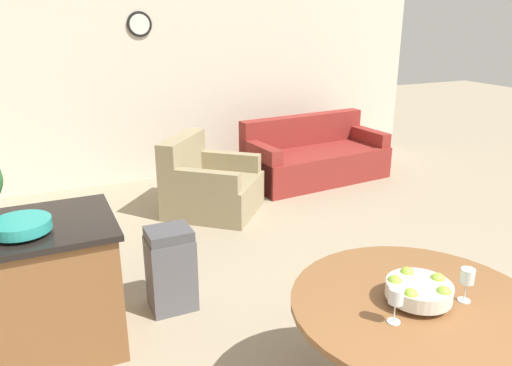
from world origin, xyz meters
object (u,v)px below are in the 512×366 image
object	(u,v)px
trash_bin	(171,269)
fruit_bowl	(419,290)
teal_bowl	(21,226)
wine_glass_right	(467,278)
kitchen_island	(17,294)
armchair	(209,187)
dining_table	(414,332)
wine_glass_left	(396,298)
couch	(314,158)

from	to	relation	value
trash_bin	fruit_bowl	bearing A→B (deg)	-63.14
teal_bowl	wine_glass_right	bearing A→B (deg)	-36.34
kitchen_island	teal_bowl	bearing A→B (deg)	-54.48
teal_bowl	armchair	size ratio (longest dim) A/B	0.27
dining_table	wine_glass_left	distance (m)	0.39
wine_glass_right	kitchen_island	bearing A→B (deg)	142.59
wine_glass_right	fruit_bowl	bearing A→B (deg)	158.10
dining_table	teal_bowl	world-z (taller)	teal_bowl
kitchen_island	couch	size ratio (longest dim) A/B	0.65
fruit_bowl	kitchen_island	distance (m)	2.46
trash_bin	dining_table	bearing A→B (deg)	-63.15
dining_table	trash_bin	bearing A→B (deg)	116.85
dining_table	wine_glass_right	size ratio (longest dim) A/B	7.08
fruit_bowl	couch	distance (m)	4.38
trash_bin	kitchen_island	bearing A→B (deg)	-172.11
wine_glass_right	teal_bowl	world-z (taller)	teal_bowl
wine_glass_right	couch	world-z (taller)	wine_glass_right
dining_table	fruit_bowl	xyz separation A→B (m)	(-0.00, 0.00, 0.25)
dining_table	armchair	size ratio (longest dim) A/B	1.00
wine_glass_right	trash_bin	bearing A→B (deg)	121.28
fruit_bowl	teal_bowl	bearing A→B (deg)	142.15
dining_table	wine_glass_left	world-z (taller)	wine_glass_left
wine_glass_right	kitchen_island	world-z (taller)	wine_glass_right
teal_bowl	kitchen_island	bearing A→B (deg)	125.52
teal_bowl	fruit_bowl	bearing A→B (deg)	-37.85
wine_glass_left	kitchen_island	size ratio (longest dim) A/B	0.14
armchair	couch	bearing A→B (deg)	-31.58
fruit_bowl	wine_glass_right	size ratio (longest dim) A/B	1.81
kitchen_island	teal_bowl	xyz separation A→B (m)	(0.09, -0.13, 0.51)
wine_glass_right	trash_bin	distance (m)	2.14
dining_table	teal_bowl	bearing A→B (deg)	142.12
wine_glass_right	dining_table	bearing A→B (deg)	158.43
couch	armchair	distance (m)	1.79
teal_bowl	trash_bin	xyz separation A→B (m)	(0.95, 0.27, -0.64)
fruit_bowl	trash_bin	distance (m)	1.94
wine_glass_left	couch	distance (m)	4.56
dining_table	fruit_bowl	size ratio (longest dim) A/B	3.91
wine_glass_right	couch	size ratio (longest dim) A/B	0.09
kitchen_island	trash_bin	xyz separation A→B (m)	(1.04, 0.14, -0.13)
wine_glass_right	wine_glass_left	bearing A→B (deg)	179.83
teal_bowl	armchair	distance (m)	2.84
fruit_bowl	wine_glass_right	world-z (taller)	wine_glass_right
wine_glass_left	kitchen_island	bearing A→B (deg)	135.90
dining_table	wine_glass_right	xyz separation A→B (m)	(0.22, -0.09, 0.31)
wine_glass_left	teal_bowl	xyz separation A→B (m)	(-1.57, 1.48, 0.06)
kitchen_island	wine_glass_left	bearing A→B (deg)	-44.10
dining_table	fruit_bowl	bearing A→B (deg)	95.31
dining_table	armchair	world-z (taller)	armchair
fruit_bowl	teal_bowl	world-z (taller)	teal_bowl
trash_bin	armchair	distance (m)	1.98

